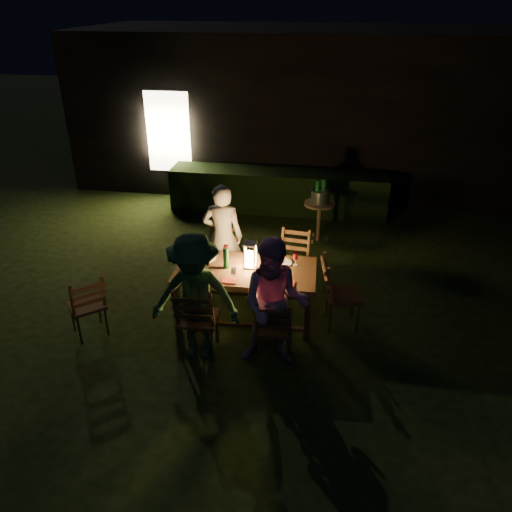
% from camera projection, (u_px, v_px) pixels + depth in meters
% --- Properties ---
extents(garden_envelope, '(40.00, 40.00, 3.20)m').
position_uv_depth(garden_envelope, '(314.00, 106.00, 11.25)').
color(garden_envelope, black).
rests_on(garden_envelope, ground).
extents(dining_table, '(1.81, 0.94, 0.74)m').
position_uv_depth(dining_table, '(246.00, 274.00, 6.35)').
color(dining_table, '#4F301A').
rests_on(dining_table, ground).
extents(chair_near_left, '(0.48, 0.51, 1.02)m').
position_uv_depth(chair_near_left, '(199.00, 330.00, 5.90)').
color(chair_near_left, '#4F301A').
rests_on(chair_near_left, ground).
extents(chair_near_right, '(0.41, 0.44, 0.89)m').
position_uv_depth(chair_near_right, '(274.00, 339.00, 5.81)').
color(chair_near_right, '#4F301A').
rests_on(chair_near_right, ground).
extents(chair_far_left, '(0.44, 0.47, 0.91)m').
position_uv_depth(chair_far_left, '(223.00, 269.00, 7.26)').
color(chair_far_left, '#4F301A').
rests_on(chair_far_left, ground).
extents(chair_far_right, '(0.46, 0.48, 0.93)m').
position_uv_depth(chair_far_right, '(292.00, 273.00, 7.14)').
color(chair_far_right, '#4F301A').
rests_on(chair_far_right, ground).
extents(chair_end, '(0.54, 0.51, 0.99)m').
position_uv_depth(chair_end, '(341.00, 305.00, 6.38)').
color(chair_end, '#4F301A').
rests_on(chair_end, ground).
extents(chair_spare, '(0.60, 0.60, 0.92)m').
position_uv_depth(chair_spare, '(89.00, 315.00, 6.21)').
color(chair_spare, '#4F301A').
rests_on(chair_spare, ground).
extents(person_house_side, '(0.58, 0.39, 1.56)m').
position_uv_depth(person_house_side, '(223.00, 237.00, 7.07)').
color(person_house_side, '#BFB5A2').
rests_on(person_house_side, ground).
extents(person_opp_right, '(0.78, 0.62, 1.57)m').
position_uv_depth(person_opp_right, '(275.00, 304.00, 5.53)').
color(person_opp_right, '#CD8DB5').
rests_on(person_opp_right, ground).
extents(person_opp_left, '(1.04, 0.62, 1.58)m').
position_uv_depth(person_opp_left, '(195.00, 298.00, 5.63)').
color(person_opp_left, '#2D5B2E').
rests_on(person_opp_left, ground).
extents(lantern, '(0.16, 0.16, 0.35)m').
position_uv_depth(lantern, '(250.00, 256.00, 6.28)').
color(lantern, white).
rests_on(lantern, dining_table).
extents(plate_far_left, '(0.25, 0.25, 0.01)m').
position_uv_depth(plate_far_left, '(207.00, 258.00, 6.57)').
color(plate_far_left, white).
rests_on(plate_far_left, dining_table).
extents(plate_near_left, '(0.25, 0.25, 0.01)m').
position_uv_depth(plate_near_left, '(199.00, 274.00, 6.18)').
color(plate_near_left, white).
rests_on(plate_near_left, dining_table).
extents(plate_far_right, '(0.25, 0.25, 0.01)m').
position_uv_depth(plate_far_right, '(282.00, 262.00, 6.46)').
color(plate_far_right, white).
rests_on(plate_far_right, dining_table).
extents(plate_near_right, '(0.25, 0.25, 0.01)m').
position_uv_depth(plate_near_right, '(279.00, 280.00, 6.07)').
color(plate_near_right, white).
rests_on(plate_near_right, dining_table).
extents(wineglass_a, '(0.06, 0.06, 0.18)m').
position_uv_depth(wineglass_a, '(226.00, 251.00, 6.56)').
color(wineglass_a, '#59070F').
rests_on(wineglass_a, dining_table).
extents(wineglass_b, '(0.06, 0.06, 0.18)m').
position_uv_depth(wineglass_b, '(187.00, 264.00, 6.25)').
color(wineglass_b, '#59070F').
rests_on(wineglass_b, dining_table).
extents(wineglass_c, '(0.06, 0.06, 0.18)m').
position_uv_depth(wineglass_c, '(267.00, 275.00, 6.00)').
color(wineglass_c, '#59070F').
rests_on(wineglass_c, dining_table).
extents(wineglass_d, '(0.06, 0.06, 0.18)m').
position_uv_depth(wineglass_d, '(296.00, 259.00, 6.36)').
color(wineglass_d, '#59070F').
rests_on(wineglass_d, dining_table).
extents(wineglass_e, '(0.06, 0.06, 0.18)m').
position_uv_depth(wineglass_e, '(234.00, 274.00, 6.03)').
color(wineglass_e, silver).
rests_on(wineglass_e, dining_table).
extents(bottle_table, '(0.07, 0.07, 0.28)m').
position_uv_depth(bottle_table, '(226.00, 258.00, 6.28)').
color(bottle_table, '#0F471E').
rests_on(bottle_table, dining_table).
extents(napkin_left, '(0.18, 0.14, 0.01)m').
position_uv_depth(napkin_left, '(229.00, 281.00, 6.05)').
color(napkin_left, red).
rests_on(napkin_left, dining_table).
extents(napkin_right, '(0.18, 0.14, 0.01)m').
position_uv_depth(napkin_right, '(287.00, 284.00, 5.99)').
color(napkin_right, red).
rests_on(napkin_right, dining_table).
extents(phone, '(0.14, 0.07, 0.01)m').
position_uv_depth(phone, '(192.00, 277.00, 6.12)').
color(phone, black).
rests_on(phone, dining_table).
extents(side_table, '(0.52, 0.52, 0.70)m').
position_uv_depth(side_table, '(319.00, 207.00, 8.46)').
color(side_table, brown).
rests_on(side_table, ground).
extents(ice_bucket, '(0.30, 0.30, 0.22)m').
position_uv_depth(ice_bucket, '(320.00, 196.00, 8.37)').
color(ice_bucket, '#A5A8AD').
rests_on(ice_bucket, side_table).
extents(bottle_bucket_a, '(0.07, 0.07, 0.32)m').
position_uv_depth(bottle_bucket_a, '(317.00, 194.00, 8.32)').
color(bottle_bucket_a, '#0F471E').
rests_on(bottle_bucket_a, side_table).
extents(bottle_bucket_b, '(0.07, 0.07, 0.32)m').
position_uv_depth(bottle_bucket_b, '(323.00, 193.00, 8.37)').
color(bottle_bucket_b, '#0F471E').
rests_on(bottle_bucket_b, side_table).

